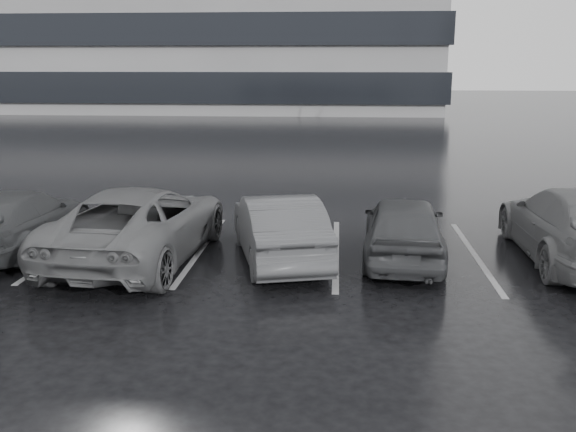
# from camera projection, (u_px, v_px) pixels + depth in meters

# --- Properties ---
(ground) EXTENTS (160.00, 160.00, 0.00)m
(ground) POSITION_uv_depth(u_px,v_px,m) (300.00, 294.00, 10.80)
(ground) COLOR black
(ground) RESTS_ON ground
(car_main) EXTENTS (1.79, 3.90, 1.30)m
(car_main) POSITION_uv_depth(u_px,v_px,m) (404.00, 228.00, 12.50)
(car_main) COLOR black
(car_main) RESTS_ON ground
(car_west_a) EXTENTS (2.36, 4.22, 1.32)m
(car_west_a) POSITION_uv_depth(u_px,v_px,m) (279.00, 227.00, 12.49)
(car_west_a) COLOR #2E2E31
(car_west_a) RESTS_ON ground
(car_west_b) EXTENTS (2.80, 5.37, 1.44)m
(car_west_b) POSITION_uv_depth(u_px,v_px,m) (139.00, 223.00, 12.59)
(car_west_b) COLOR #454548
(car_west_b) RESTS_ON ground
(car_west_c) EXTENTS (1.77, 4.30, 1.24)m
(car_west_c) POSITION_uv_depth(u_px,v_px,m) (18.00, 220.00, 13.23)
(car_west_c) COLOR black
(car_west_c) RESTS_ON ground
(car_east) EXTENTS (2.14, 5.08, 1.46)m
(car_east) POSITION_uv_depth(u_px,v_px,m) (576.00, 225.00, 12.41)
(car_east) COLOR #454548
(car_east) RESTS_ON ground
(stall_stripes) EXTENTS (19.72, 5.00, 0.00)m
(stall_stripes) POSITION_uv_depth(u_px,v_px,m) (268.00, 250.00, 13.29)
(stall_stripes) COLOR #939395
(stall_stripes) RESTS_ON ground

